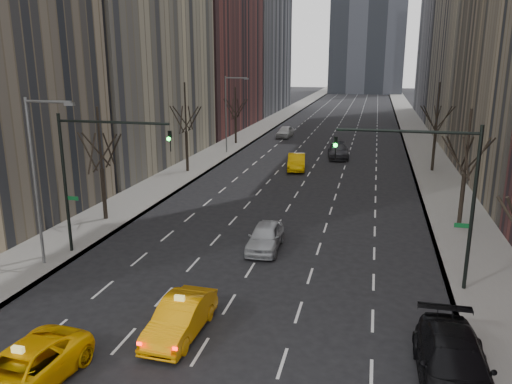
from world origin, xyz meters
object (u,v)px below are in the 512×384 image
Objects in this scene: taxi_suv at (20,372)px; parked_suv_black at (454,365)px; taxi_sedan at (180,318)px; silver_sedan_ahead at (265,237)px.

parked_suv_black is at bearing 19.17° from taxi_suv.
taxi_suv is at bearing -127.94° from taxi_sedan.
taxi_suv is 1.16× the size of taxi_sedan.
taxi_suv is at bearing -166.18° from parked_suv_black.
parked_suv_black is at bearing -4.02° from taxi_sedan.
parked_suv_black is (14.29, 3.61, 0.12)m from taxi_suv.
silver_sedan_ahead is at bearing 75.65° from taxi_suv.
taxi_sedan is 1.02× the size of silver_sedan_ahead.
taxi_sedan is at bearing -99.01° from silver_sedan_ahead.
parked_suv_black reaches higher than silver_sedan_ahead.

